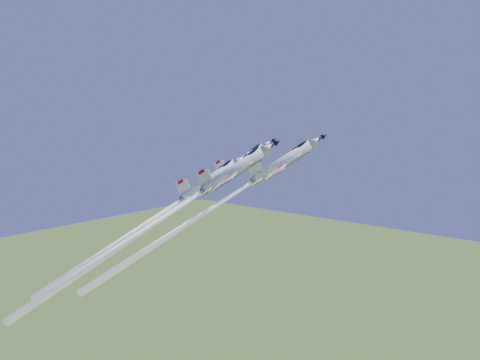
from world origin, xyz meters
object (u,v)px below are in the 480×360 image
Objects in this scene: jet_right at (132,239)px; jet_slot at (137,230)px; jet_left at (185,200)px; jet_lead at (196,219)px.

jet_slot is (-3.75, 4.15, 0.30)m from jet_right.
jet_left is 14.29m from jet_right.
jet_lead is 4.72m from jet_left.
jet_left is 0.69× the size of jet_right.
jet_left is 11.27m from jet_slot.
jet_right is (-0.52, -13.15, -5.58)m from jet_left.
jet_lead is 13.58m from jet_right.
jet_right is at bearing -42.67° from jet_lead.
jet_left is 0.81× the size of jet_slot.
jet_left is at bearing 151.45° from jet_right.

